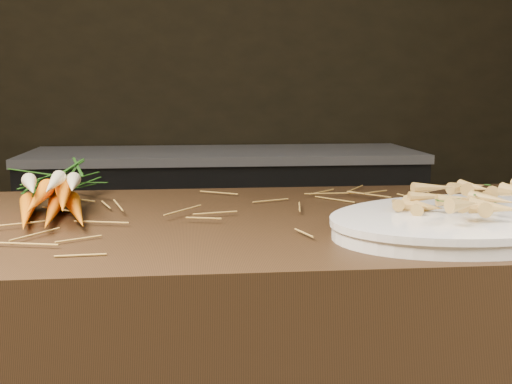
# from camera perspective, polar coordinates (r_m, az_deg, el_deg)

# --- Properties ---
(back_counter) EXTENTS (1.82, 0.62, 0.84)m
(back_counter) POSITION_cam_1_polar(r_m,az_deg,el_deg) (3.10, -2.83, -4.03)
(back_counter) COLOR black
(back_counter) RESTS_ON ground
(straw_bedding) EXTENTS (1.40, 0.60, 0.02)m
(straw_bedding) POSITION_cam_1_polar(r_m,az_deg,el_deg) (1.16, -12.74, -2.06)
(straw_bedding) COLOR #A8883A
(straw_bedding) RESTS_ON main_counter
(root_veg_bunch) EXTENTS (0.22, 0.49, 0.09)m
(root_veg_bunch) POSITION_cam_1_polar(r_m,az_deg,el_deg) (1.30, -17.39, 0.47)
(root_veg_bunch) COLOR orange
(root_veg_bunch) RESTS_ON main_counter
(serving_platter) EXTENTS (0.58, 0.47, 0.03)m
(serving_platter) POSITION_cam_1_polar(r_m,az_deg,el_deg) (1.10, 18.87, -2.70)
(serving_platter) COLOR white
(serving_platter) RESTS_ON main_counter
(roasted_veg_heap) EXTENTS (0.29, 0.24, 0.06)m
(roasted_veg_heap) POSITION_cam_1_polar(r_m,az_deg,el_deg) (1.10, 18.98, -0.60)
(roasted_veg_heap) COLOR #B28744
(roasted_veg_heap) RESTS_ON serving_platter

